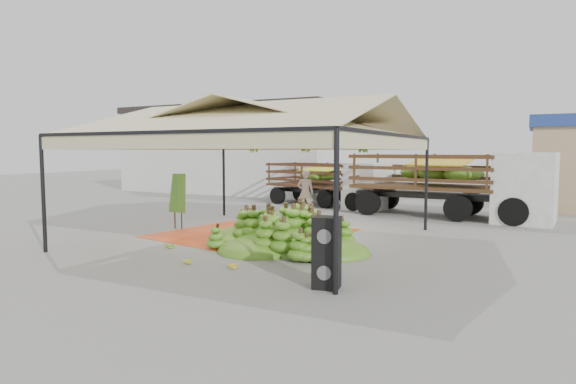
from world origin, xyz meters
The scene contains 17 objects.
ground centered at (0.00, 0.00, 0.00)m, with size 90.00×90.00×0.00m, color slate.
canopy_tent centered at (0.00, 0.00, 3.30)m, with size 8.10×8.10×4.00m.
building_white centered at (-10.00, 14.00, 2.71)m, with size 14.30×6.30×5.40m.
tarp_left centered at (-0.99, 0.38, 0.01)m, with size 4.48×4.27×0.01m, color red.
tarp_right centered at (-0.05, 1.30, 0.01)m, with size 3.92×4.11×0.01m, color red.
banana_heap centered at (1.24, -0.61, 0.56)m, with size 5.19×4.27×1.11m, color #387017.
hand_yellow_a centered at (1.22, -3.23, 0.09)m, with size 0.39×0.32×0.18m, color gold.
hand_yellow_b centered at (0.04, -3.41, 0.10)m, with size 0.43×0.35×0.19m, color #ACAE22.
hand_red_a centered at (0.97, -1.39, 0.11)m, with size 0.48×0.39×0.22m, color #5F1D15.
hand_red_b centered at (2.88, -0.59, 0.09)m, with size 0.39×0.32×0.18m, color #561B13.
hand_green centered at (-1.51, -2.15, 0.09)m, with size 0.39×0.32×0.18m, color #537618.
hanging_bunches centered at (2.02, -1.09, 2.62)m, with size 3.24×0.24×0.20m.
speaker_stack centered at (3.70, -3.70, 0.68)m, with size 0.56×0.51×1.37m.
banana_leaves centered at (-3.49, 0.47, 0.00)m, with size 0.96×1.36×3.70m, color #35711E, non-canonical shape.
vendor centered at (-1.09, 5.55, 0.91)m, with size 0.67×0.44×1.83m, color gray.
truck_left centered at (-1.35, 9.07, 1.28)m, with size 6.33×3.32×2.07m.
truck_right centered at (4.46, 7.62, 1.57)m, with size 7.60×3.15×2.54m.
Camera 1 is at (7.14, -11.99, 2.60)m, focal length 30.00 mm.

